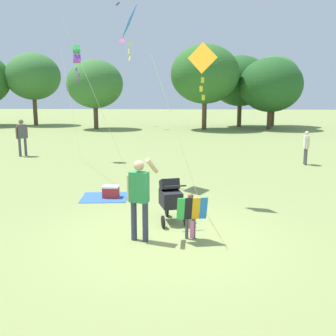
% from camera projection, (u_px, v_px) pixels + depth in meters
% --- Properties ---
extents(ground_plane, '(120.00, 120.00, 0.00)m').
position_uv_depth(ground_plane, '(165.00, 238.00, 8.26)').
color(ground_plane, '#849351').
extents(treeline_distant, '(32.68, 7.98, 6.55)m').
position_uv_depth(treeline_distant, '(130.00, 80.00, 33.03)').
color(treeline_distant, brown).
rests_on(treeline_distant, ground).
extents(child_with_butterfly_kite, '(0.63, 0.40, 0.97)m').
position_uv_depth(child_with_butterfly_kite, '(191.00, 212.00, 8.06)').
color(child_with_butterfly_kite, '#4C4C51').
rests_on(child_with_butterfly_kite, ground).
extents(person_adult_flyer, '(0.63, 0.50, 1.73)m').
position_uv_depth(person_adult_flyer, '(139.00, 193.00, 7.92)').
color(person_adult_flyer, '#33384C').
rests_on(person_adult_flyer, ground).
extents(stroller, '(0.71, 1.12, 1.03)m').
position_uv_depth(stroller, '(170.00, 196.00, 9.17)').
color(stroller, black).
rests_on(stroller, ground).
extents(kite_adult_black, '(1.41, 2.94, 4.22)m').
position_uv_depth(kite_adult_black, '(201.00, 64.00, 10.05)').
color(kite_adult_black, '#F4A319').
rests_on(kite_adult_black, ground).
extents(kite_green_novelty, '(1.79, 2.19, 5.61)m').
position_uv_depth(kite_green_novelty, '(129.00, 26.00, 12.08)').
color(kite_green_novelty, blue).
rests_on(kite_green_novelty, ground).
extents(kite_blue_high, '(0.80, 4.13, 4.90)m').
position_uv_depth(kite_blue_high, '(77.00, 55.00, 16.81)').
color(kite_blue_high, green).
rests_on(kite_blue_high, ground).
extents(person_red_shirt, '(0.20, 0.45, 1.39)m').
position_uv_depth(person_red_shirt, '(306.00, 145.00, 16.33)').
color(person_red_shirt, '#4C4C51').
rests_on(person_red_shirt, ground).
extents(person_sitting_far, '(0.44, 0.41, 1.72)m').
position_uv_depth(person_sitting_far, '(22.00, 135.00, 18.45)').
color(person_sitting_far, '#4C4C51').
rests_on(person_sitting_far, ground).
extents(picnic_blanket, '(1.38, 1.28, 0.02)m').
position_uv_depth(picnic_blanket, '(105.00, 197.00, 11.37)').
color(picnic_blanket, '#3366B2').
rests_on(picnic_blanket, ground).
extents(cooler_box, '(0.45, 0.33, 0.35)m').
position_uv_depth(cooler_box, '(111.00, 192.00, 11.32)').
color(cooler_box, red).
rests_on(cooler_box, ground).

